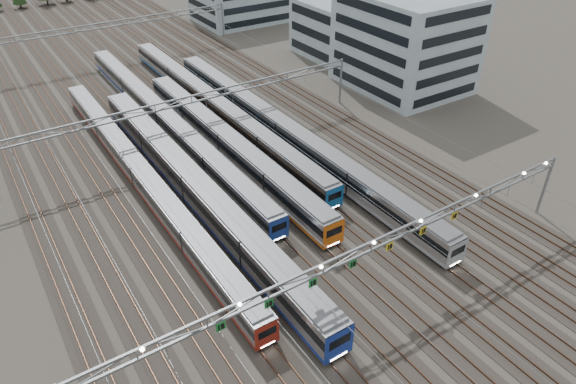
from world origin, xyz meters
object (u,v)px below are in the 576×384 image
gantry_near (372,249)px  depot_bldg_mid (337,28)px  train_d (227,143)px  depot_bldg_south (405,41)px  gantry_far (102,30)px  train_e (214,105)px  train_a (141,175)px  train_c (165,119)px  train_b (194,186)px  train_f (284,131)px  gantry_mid (192,105)px

gantry_near → depot_bldg_mid: 75.14m
train_d → depot_bldg_south: (40.47, 6.21, 6.40)m
gantry_far → train_e: bearing=-79.9°
train_a → train_d: train_d is taller
gantry_near → train_a: bearing=108.9°
gantry_near → train_d: bearing=86.1°
gantry_near → train_c: bearing=92.7°
train_b → train_e: (13.50, 21.32, -0.25)m
train_c → depot_bldg_mid: depot_bldg_mid is taller
train_f → train_c: bearing=133.7°
train_e → depot_bldg_mid: bearing=21.2°
train_b → gantry_near: size_ratio=1.07×
train_f → train_e: bearing=107.3°
train_e → gantry_far: gantry_far is taller
train_d → train_f: 9.09m
train_c → train_f: train_f is taller
train_e → gantry_far: (-6.75, 38.02, 4.36)m
train_d → depot_bldg_south: depot_bldg_south is taller
train_b → train_c: 21.45m
gantry_mid → depot_bldg_south: size_ratio=2.56×
train_f → gantry_far: 53.85m
gantry_mid → train_e: bearing=46.0°
train_d → gantry_near: size_ratio=0.91×
gantry_near → gantry_mid: size_ratio=1.00×
train_b → depot_bldg_south: size_ratio=2.73×
train_d → train_f: (9.00, -1.26, -0.05)m
train_c → train_d: size_ratio=1.33×
train_d → depot_bldg_mid: depot_bldg_mid is taller
train_c → train_d: 13.63m
train_f → gantry_near: 34.89m
train_a → depot_bldg_south: depot_bldg_south is taller
gantry_near → gantry_far: size_ratio=1.00×
gantry_mid → depot_bldg_south: depot_bldg_south is taller
gantry_near → depot_bldg_south: 58.65m
gantry_far → train_f: bearing=-77.9°
train_f → gantry_mid: (-11.25, 7.49, 4.29)m
gantry_mid → train_a: bearing=-146.4°
train_d → gantry_near: (-2.30, -33.89, 4.94)m
gantry_far → depot_bldg_mid: bearing=-28.8°
train_e → train_f: size_ratio=0.97×
train_f → gantry_mid: bearing=146.4°
train_b → depot_bldg_mid: bearing=35.3°
train_b → train_f: bearing=20.8°
train_d → depot_bldg_mid: (41.14, 27.41, 3.55)m
train_b → train_e: train_b is taller
train_b → gantry_far: bearing=83.5°
train_b → gantry_near: 27.07m
train_e → gantry_near: (-6.80, -47.10, 5.06)m
train_e → train_f: (4.50, -14.47, 0.07)m
gantry_mid → gantry_near: bearing=-90.1°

